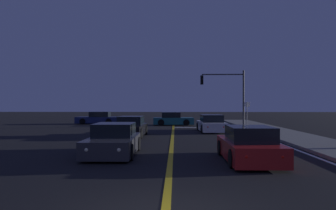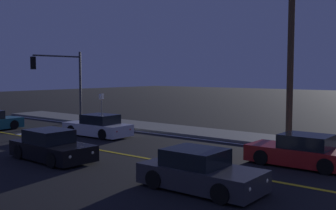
{
  "view_description": "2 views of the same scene",
  "coord_description": "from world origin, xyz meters",
  "px_view_note": "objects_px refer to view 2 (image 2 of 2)",
  "views": [
    {
      "loc": [
        0.2,
        -5.72,
        2.17
      ],
      "look_at": [
        -0.4,
        18.68,
        2.1
      ],
      "focal_mm": 33.21,
      "sensor_mm": 36.0,
      "label": 1
    },
    {
      "loc": [
        -13.24,
        0.14,
        3.85
      ],
      "look_at": [
        0.54,
        11.25,
        2.44
      ],
      "focal_mm": 42.68,
      "sensor_mm": 36.0,
      "label": 2
    }
  ],
  "objects_px": {
    "car_lead_oncoming_black": "(52,147)",
    "car_side_waiting_red": "(301,152)",
    "car_following_oncoming_charcoal": "(200,172)",
    "utility_pole_right": "(291,45)",
    "car_parked_curb_white": "(98,127)",
    "street_sign_corner": "(102,104)",
    "traffic_signal_near_right": "(63,75)"
  },
  "relations": [
    {
      "from": "car_following_oncoming_charcoal",
      "to": "car_side_waiting_red",
      "type": "bearing_deg",
      "value": 164.98
    },
    {
      "from": "car_following_oncoming_charcoal",
      "to": "street_sign_corner",
      "type": "bearing_deg",
      "value": -121.86
    },
    {
      "from": "car_following_oncoming_charcoal",
      "to": "utility_pole_right",
      "type": "bearing_deg",
      "value": -174.08
    },
    {
      "from": "car_lead_oncoming_black",
      "to": "utility_pole_right",
      "type": "height_order",
      "value": "utility_pole_right"
    },
    {
      "from": "car_following_oncoming_charcoal",
      "to": "car_parked_curb_white",
      "type": "bearing_deg",
      "value": -116.44
    },
    {
      "from": "traffic_signal_near_right",
      "to": "street_sign_corner",
      "type": "relative_size",
      "value": 2.32
    },
    {
      "from": "car_parked_curb_white",
      "to": "street_sign_corner",
      "type": "xyz_separation_m",
      "value": [
        3.68,
        3.79,
        1.02
      ]
    },
    {
      "from": "street_sign_corner",
      "to": "car_side_waiting_red",
      "type": "bearing_deg",
      "value": -102.67
    },
    {
      "from": "car_parked_curb_white",
      "to": "traffic_signal_near_right",
      "type": "distance_m",
      "value": 7.68
    },
    {
      "from": "car_lead_oncoming_black",
      "to": "car_side_waiting_red",
      "type": "bearing_deg",
      "value": 124.34
    },
    {
      "from": "utility_pole_right",
      "to": "car_parked_curb_white",
      "type": "bearing_deg",
      "value": 116.78
    },
    {
      "from": "car_following_oncoming_charcoal",
      "to": "car_lead_oncoming_black",
      "type": "relative_size",
      "value": 0.98
    },
    {
      "from": "traffic_signal_near_right",
      "to": "car_lead_oncoming_black",
      "type": "bearing_deg",
      "value": 51.11
    },
    {
      "from": "traffic_signal_near_right",
      "to": "street_sign_corner",
      "type": "bearing_deg",
      "value": 115.04
    },
    {
      "from": "car_lead_oncoming_black",
      "to": "street_sign_corner",
      "type": "relative_size",
      "value": 1.8
    },
    {
      "from": "car_side_waiting_red",
      "to": "car_parked_curb_white",
      "type": "xyz_separation_m",
      "value": [
        0.02,
        12.67,
        0.0
      ]
    },
    {
      "from": "car_parked_curb_white",
      "to": "street_sign_corner",
      "type": "relative_size",
      "value": 1.89
    },
    {
      "from": "car_following_oncoming_charcoal",
      "to": "car_lead_oncoming_black",
      "type": "distance_m",
      "value": 7.71
    },
    {
      "from": "car_lead_oncoming_black",
      "to": "street_sign_corner",
      "type": "distance_m",
      "value": 12.08
    },
    {
      "from": "car_following_oncoming_charcoal",
      "to": "traffic_signal_near_right",
      "type": "relative_size",
      "value": 0.76
    },
    {
      "from": "car_lead_oncoming_black",
      "to": "car_parked_curb_white",
      "type": "relative_size",
      "value": 0.95
    },
    {
      "from": "car_following_oncoming_charcoal",
      "to": "utility_pole_right",
      "type": "xyz_separation_m",
      "value": [
        10.52,
        1.22,
        4.8
      ]
    },
    {
      "from": "car_parked_curb_white",
      "to": "utility_pole_right",
      "type": "relative_size",
      "value": 0.43
    },
    {
      "from": "car_following_oncoming_charcoal",
      "to": "utility_pole_right",
      "type": "height_order",
      "value": "utility_pole_right"
    },
    {
      "from": "car_following_oncoming_charcoal",
      "to": "car_lead_oncoming_black",
      "type": "height_order",
      "value": "same"
    },
    {
      "from": "car_following_oncoming_charcoal",
      "to": "street_sign_corner",
      "type": "distance_m",
      "value": 17.65
    },
    {
      "from": "car_lead_oncoming_black",
      "to": "car_side_waiting_red",
      "type": "height_order",
      "value": "same"
    },
    {
      "from": "car_following_oncoming_charcoal",
      "to": "street_sign_corner",
      "type": "xyz_separation_m",
      "value": [
        9.12,
        15.07,
        1.02
      ]
    },
    {
      "from": "utility_pole_right",
      "to": "car_side_waiting_red",
      "type": "bearing_deg",
      "value": -152.97
    },
    {
      "from": "traffic_signal_near_right",
      "to": "utility_pole_right",
      "type": "relative_size",
      "value": 0.53
    },
    {
      "from": "car_lead_oncoming_black",
      "to": "traffic_signal_near_right",
      "type": "xyz_separation_m",
      "value": [
        8.21,
        10.18,
        3.14
      ]
    },
    {
      "from": "car_parked_curb_white",
      "to": "traffic_signal_near_right",
      "type": "xyz_separation_m",
      "value": [
        2.37,
        6.59,
        3.14
      ]
    }
  ]
}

